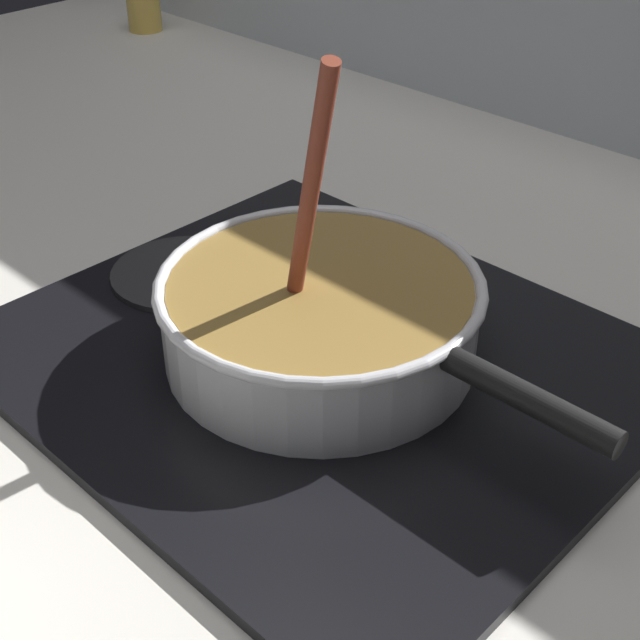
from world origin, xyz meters
TOP-DOWN VIEW (x-y plane):
  - ground at (0.00, 0.00)m, footprint 2.40×1.60m
  - hob_plate at (0.05, 0.16)m, footprint 0.56×0.48m
  - burner_ring at (0.05, 0.16)m, footprint 0.17×0.17m
  - spare_burner at (-0.15, 0.16)m, footprint 0.15×0.15m
  - cooking_pan at (0.05, 0.16)m, footprint 0.43×0.29m
  - condiment_jar at (-0.91, 0.68)m, footprint 0.07×0.07m

SIDE VIEW (x-z plane):
  - ground at x=0.00m, z-range -0.04..0.00m
  - hob_plate at x=0.05m, z-range 0.00..0.01m
  - spare_burner at x=-0.15m, z-range 0.01..0.02m
  - burner_ring at x=0.05m, z-range 0.01..0.02m
  - condiment_jar at x=-0.91m, z-range 0.00..0.10m
  - cooking_pan at x=0.05m, z-range -0.09..0.20m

